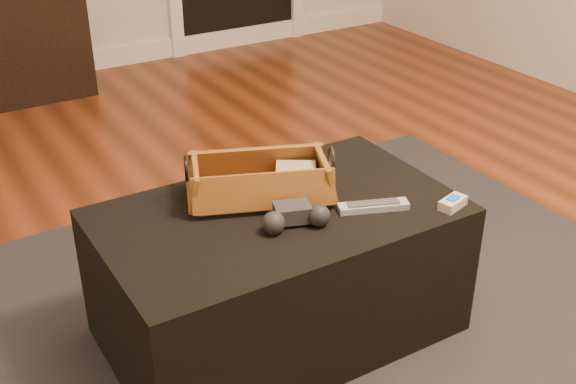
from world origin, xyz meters
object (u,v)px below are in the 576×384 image
tv_remote (254,192)px  silver_remote (373,206)px  game_controller (295,216)px  cream_gadget (453,203)px  wicker_basket (260,182)px  ottoman (279,272)px

tv_remote → silver_remote: 0.34m
tv_remote → game_controller: game_controller is taller
game_controller → cream_gadget: 0.46m
game_controller → cream_gadget: size_ratio=2.05×
cream_gadget → wicker_basket: bearing=142.6°
silver_remote → game_controller: bearing=171.6°
ottoman → tv_remote: size_ratio=4.58×
game_controller → silver_remote: game_controller is taller
wicker_basket → silver_remote: (0.24, -0.23, -0.04)m
game_controller → cream_gadget: game_controller is taller
ottoman → wicker_basket: size_ratio=2.17×
tv_remote → wicker_basket: 0.03m
ottoman → cream_gadget: (0.43, -0.24, 0.22)m
wicker_basket → game_controller: wicker_basket is taller
wicker_basket → silver_remote: wicker_basket is taller
ottoman → tv_remote: tv_remote is taller
tv_remote → silver_remote: (0.26, -0.22, -0.02)m
tv_remote → silver_remote: size_ratio=1.08×
silver_remote → wicker_basket: bearing=136.2°
tv_remote → wicker_basket: bearing=30.9°
ottoman → game_controller: bearing=-94.2°
ottoman → cream_gadget: 0.54m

